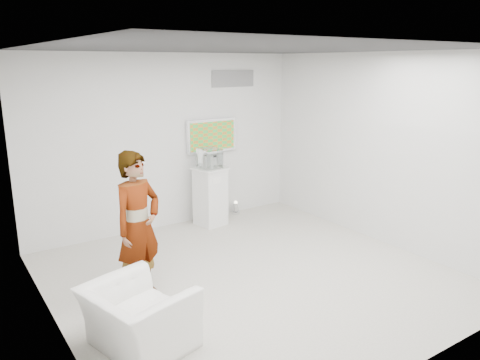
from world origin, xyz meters
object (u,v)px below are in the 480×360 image
(tv, at_px, (211,136))
(armchair, at_px, (138,317))
(pedestal, at_px, (210,196))
(floor_uplight, at_px, (236,208))
(person, at_px, (138,227))

(tv, relative_size, armchair, 0.98)
(pedestal, height_order, floor_uplight, pedestal)
(tv, height_order, armchair, tv)
(person, xyz_separation_m, pedestal, (2.08, 1.85, -0.40))
(tv, height_order, pedestal, tv)
(floor_uplight, bearing_deg, armchair, -136.25)
(tv, relative_size, person, 0.54)
(person, bearing_deg, floor_uplight, 15.13)
(tv, bearing_deg, pedestal, -125.38)
(tv, distance_m, floor_uplight, 1.50)
(tv, height_order, person, tv)
(person, relative_size, floor_uplight, 7.51)
(person, xyz_separation_m, floor_uplight, (2.78, 2.08, -0.80))
(armchair, bearing_deg, tv, -55.22)
(floor_uplight, bearing_deg, person, -143.14)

